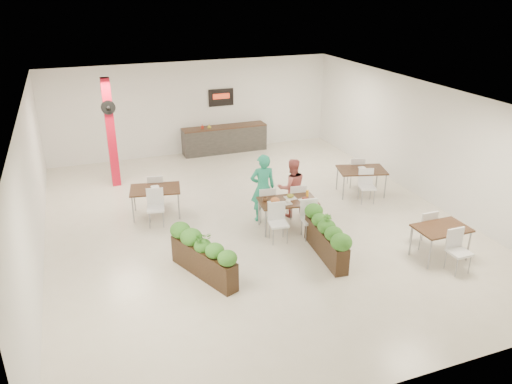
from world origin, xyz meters
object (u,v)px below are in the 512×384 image
at_px(diner_woman, 292,188).
at_px(planter_right, 326,236).
at_px(diner_man, 263,188).
at_px(planter_left, 203,254).
at_px(service_counter, 225,138).
at_px(side_table_a, 155,193).
at_px(side_table_b, 361,173).
at_px(main_table, 287,205).
at_px(side_table_c, 441,233).
at_px(red_column, 111,132).

xyz_separation_m(diner_woman, planter_right, (-0.15, -2.18, -0.28)).
distance_m(diner_man, planter_left, 2.94).
xyz_separation_m(service_counter, side_table_a, (-3.24, -4.40, 0.14)).
bearing_deg(side_table_b, diner_man, -153.91).
bearing_deg(planter_right, diner_man, 106.59).
bearing_deg(diner_woman, main_table, 65.21).
bearing_deg(side_table_c, planter_left, 167.66).
bearing_deg(planter_right, side_table_c, -22.70).
xyz_separation_m(service_counter, planter_right, (-0.10, -7.83, 0.01)).
xyz_separation_m(diner_man, side_table_a, (-2.49, 1.25, -0.25)).
xyz_separation_m(service_counter, side_table_c, (2.20, -8.79, 0.13)).
height_order(diner_woman, side_table_a, diner_woman).
bearing_deg(diner_man, side_table_b, -162.25).
distance_m(diner_woman, planter_left, 3.55).
relative_size(main_table, diner_man, 1.00).
bearing_deg(side_table_c, main_table, 135.93).
bearing_deg(side_table_b, planter_right, -117.44).
bearing_deg(diner_woman, side_table_a, -13.47).
relative_size(service_counter, side_table_a, 1.80).
bearing_deg(service_counter, side_table_b, -63.63).
relative_size(planter_right, side_table_c, 1.19).
bearing_deg(red_column, main_table, -50.63).
bearing_deg(planter_right, red_column, 123.19).
xyz_separation_m(main_table, side_table_a, (-2.88, 1.90, -0.00)).
xyz_separation_m(side_table_b, side_table_c, (-0.30, -3.74, -0.02)).
height_order(red_column, service_counter, red_column).
distance_m(diner_woman, side_table_b, 2.53).
bearing_deg(planter_right, main_table, 99.66).
distance_m(service_counter, planter_left, 8.19).
xyz_separation_m(red_column, planter_right, (3.90, -5.96, -1.15)).
relative_size(red_column, diner_man, 1.81).
distance_m(diner_man, diner_woman, 0.81).
relative_size(service_counter, main_table, 1.70).
distance_m(side_table_a, side_table_b, 5.78).
bearing_deg(side_table_b, side_table_c, -78.92).
relative_size(planter_right, side_table_b, 1.15).
xyz_separation_m(diner_woman, side_table_a, (-3.29, 1.25, -0.14)).
xyz_separation_m(diner_man, side_table_c, (2.95, -3.14, -0.26)).
relative_size(red_column, side_table_c, 1.97).
distance_m(planter_right, side_table_a, 4.65).
height_order(red_column, planter_right, red_column).
height_order(diner_man, planter_left, diner_man).
bearing_deg(diner_woman, diner_man, 7.33).
bearing_deg(red_column, side_table_a, -73.28).
relative_size(diner_man, diner_woman, 1.14).
bearing_deg(service_counter, side_table_a, -126.36).
height_order(main_table, planter_left, planter_left).
relative_size(planter_left, side_table_b, 1.11).
relative_size(side_table_a, side_table_c, 1.03).
distance_m(planter_right, side_table_c, 2.50).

